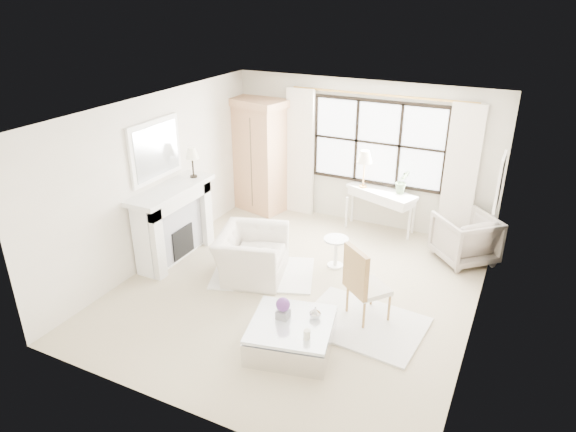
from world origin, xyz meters
name	(u,v)px	position (x,y,z in m)	size (l,w,h in m)	color
floor	(298,288)	(0.00, 0.00, 0.00)	(5.50, 5.50, 0.00)	tan
ceiling	(299,111)	(0.00, 0.00, 2.70)	(5.50, 5.50, 0.00)	silver
wall_back	(361,154)	(0.00, 2.75, 1.35)	(5.00, 5.00, 0.00)	beige
wall_front	(178,307)	(0.00, -2.75, 1.35)	(5.00, 5.00, 0.00)	white
wall_left	(157,179)	(-2.50, 0.00, 1.35)	(5.50, 5.50, 0.00)	beige
wall_right	(485,242)	(2.50, 0.00, 1.35)	(5.50, 5.50, 0.00)	beige
window_pane	(378,143)	(0.30, 2.73, 1.60)	(2.40, 0.02, 1.50)	white
window_frame	(378,143)	(0.30, 2.72, 1.60)	(2.50, 0.04, 1.50)	black
curtain_rod	(380,95)	(0.30, 2.67, 2.47)	(0.04, 0.04, 3.30)	#AD803C
curtain_left	(300,153)	(-1.20, 2.65, 1.24)	(0.55, 0.10, 2.47)	white
curtain_right	(460,176)	(1.80, 2.65, 1.24)	(0.55, 0.10, 2.47)	silver
fireplace	(172,222)	(-2.27, 0.00, 0.65)	(0.58, 1.66, 1.26)	silver
mirror_frame	(155,150)	(-2.47, 0.00, 1.84)	(0.05, 1.15, 0.95)	white
mirror_glass	(157,150)	(-2.44, 0.00, 1.84)	(0.02, 1.00, 0.80)	#B4BAC0
art_frame	(500,182)	(2.47, 1.70, 1.55)	(0.04, 0.62, 0.82)	white
art_canvas	(498,182)	(2.45, 1.70, 1.55)	(0.01, 0.52, 0.72)	beige
mantel_lamp	(192,155)	(-2.19, 0.55, 1.65)	(0.22, 0.22, 0.51)	black
armoire	(259,155)	(-2.01, 2.46, 1.14)	(1.25, 0.94, 2.24)	tan
console_table	(380,211)	(0.50, 2.50, 0.40)	(1.38, 0.88, 0.80)	white
console_lamp	(365,158)	(0.14, 2.52, 1.36)	(0.28, 0.28, 0.69)	#AA7A3B
orchid_plant	(402,181)	(0.86, 2.52, 1.02)	(0.24, 0.20, 0.45)	#607D53
side_table	(336,248)	(0.26, 0.88, 0.33)	(0.40, 0.40, 0.51)	white
rug_left	(263,273)	(-0.67, 0.15, 0.01)	(1.56, 1.10, 0.03)	silver
rug_right	(363,323)	(1.18, -0.43, 0.01)	(1.58, 1.18, 0.03)	silver
club_armchair	(252,254)	(-0.82, 0.05, 0.37)	(1.13, 0.99, 0.73)	beige
wingback_chair	(465,238)	(2.09, 2.02, 0.40)	(0.85, 0.88, 0.80)	gray
french_chair	(367,298)	(1.16, -0.27, 0.31)	(0.68, 0.68, 1.08)	#A77D46
coffee_table	(291,336)	(0.52, -1.29, 0.18)	(1.20, 1.20, 0.38)	silver
planter_box	(283,314)	(0.38, -1.25, 0.44)	(0.15, 0.15, 0.11)	gray
planter_flowers	(283,304)	(0.38, -1.25, 0.58)	(0.18, 0.18, 0.18)	#5D2F76
pillar_candle	(307,334)	(0.82, -1.50, 0.44)	(0.08, 0.08, 0.12)	beige
coffee_vase	(315,313)	(0.74, -1.07, 0.46)	(0.15, 0.15, 0.15)	silver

